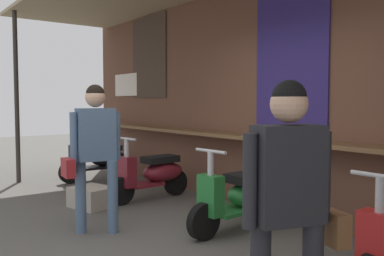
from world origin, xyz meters
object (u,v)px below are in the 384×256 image
object	(u,v)px
merchandise_crate	(91,197)
shopper_browsing	(290,192)
scooter_maroon	(154,174)
scooter_green	(241,196)
scooter_black	(100,160)
shopper_with_handbag	(95,143)

from	to	relation	value
merchandise_crate	shopper_browsing	bearing A→B (deg)	-7.09
scooter_maroon	scooter_green	size ratio (longest dim) A/B	1.00
scooter_black	merchandise_crate	world-z (taller)	scooter_black
shopper_browsing	merchandise_crate	xyz separation A→B (m)	(-3.93, 0.49, -0.82)
scooter_black	shopper_browsing	world-z (taller)	shopper_browsing
scooter_maroon	shopper_browsing	bearing A→B (deg)	65.44
scooter_black	scooter_green	distance (m)	3.83
scooter_black	scooter_maroon	bearing A→B (deg)	93.24
scooter_black	shopper_browsing	distance (m)	5.96
scooter_green	merchandise_crate	xyz separation A→B (m)	(-2.01, -0.97, -0.25)
scooter_green	shopper_with_handbag	size ratio (longest dim) A/B	0.84
scooter_maroon	shopper_browsing	world-z (taller)	shopper_browsing
merchandise_crate	scooter_green	bearing A→B (deg)	25.77
scooter_maroon	shopper_with_handbag	xyz separation A→B (m)	(1.01, -1.40, 0.63)
scooter_maroon	shopper_browsing	distance (m)	4.14
scooter_maroon	merchandise_crate	xyz separation A→B (m)	(-0.10, -0.97, -0.25)
merchandise_crate	shopper_with_handbag	bearing A→B (deg)	-21.08
shopper_browsing	scooter_black	bearing A→B (deg)	4.77
shopper_browsing	merchandise_crate	distance (m)	4.05
scooter_maroon	merchandise_crate	bearing A→B (deg)	-9.77
scooter_black	scooter_green	xyz separation A→B (m)	(3.83, 0.00, 0.00)
shopper_with_handbag	scooter_black	bearing A→B (deg)	161.19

